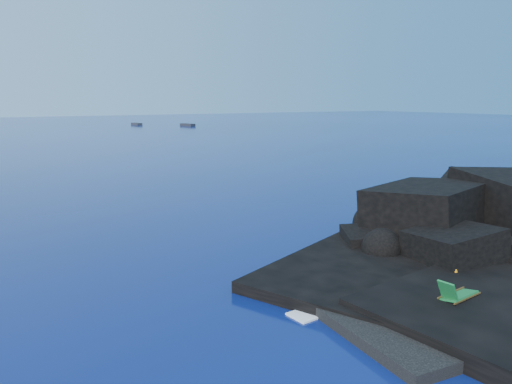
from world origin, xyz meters
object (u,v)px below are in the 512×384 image
distant_boat_a (137,125)px  deck_chair (460,289)px  distant_boat_b (188,126)px  sunbather (411,309)px  marker_cone (455,271)px

distant_boat_a → deck_chair: bearing=-108.3°
distant_boat_b → distant_boat_a: bearing=118.1°
sunbather → distant_boat_a: bearing=87.2°
marker_cone → distant_boat_b: marker_cone is taller
marker_cone → distant_boat_a: (27.31, 118.91, -0.66)m
distant_boat_b → deck_chair: bearing=-122.0°
marker_cone → distant_boat_a: 122.01m
distant_boat_a → distant_boat_b: bearing=-54.2°
deck_chair → marker_cone: bearing=34.1°
distant_boat_b → marker_cone: bearing=-121.3°
sunbather → marker_cone: 4.04m
sunbather → marker_cone: bearing=30.4°
deck_chair → distant_boat_b: 115.96m
distant_boat_a → distant_boat_b: size_ratio=0.94×
deck_chair → distant_boat_a: 124.05m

